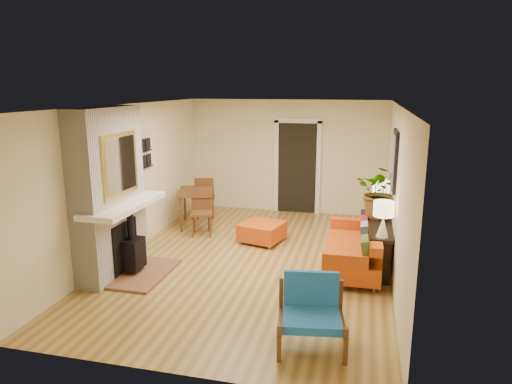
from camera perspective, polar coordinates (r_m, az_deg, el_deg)
room_shell at (r=9.94m, az=6.72°, el=3.43°), size 6.50×6.50×6.50m
fireplace at (r=7.35m, az=-17.63°, el=-0.55°), size 1.09×1.68×2.60m
sofa at (r=7.62m, az=12.59°, el=-6.84°), size 0.87×1.97×0.77m
ottoman at (r=8.69m, az=0.77°, el=-4.89°), size 0.89×0.89×0.37m
blue_chair at (r=5.42m, az=6.93°, el=-14.18°), size 0.86×0.84×0.79m
dining_table at (r=9.66m, az=-7.07°, el=-0.68°), size 1.08×1.77×0.93m
console_table at (r=7.80m, az=15.26°, el=-4.68°), size 0.34×1.85×0.72m
lamp_near at (r=6.93m, az=15.64°, el=-2.76°), size 0.30×0.30×0.54m
lamp_far at (r=8.41m, az=15.34°, el=0.03°), size 0.30×0.30×0.54m
houseplant at (r=7.90m, az=15.41°, el=0.06°), size 0.83×0.72×0.91m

